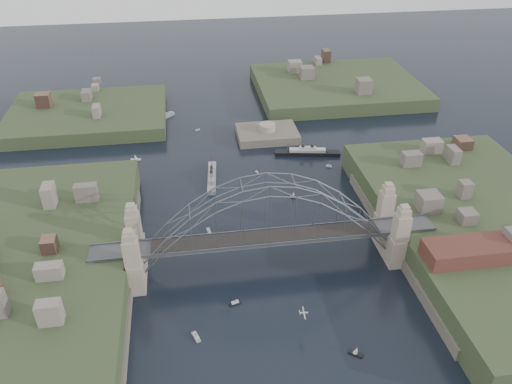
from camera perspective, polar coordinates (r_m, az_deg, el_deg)
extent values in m
plane|color=black|center=(127.77, 1.21, -8.10)|extent=(500.00, 500.00, 0.00)
cube|color=#464648|center=(122.72, 1.25, -5.26)|extent=(84.00, 6.00, 0.70)
cube|color=#52575F|center=(120.06, 1.50, -5.92)|extent=(84.00, 0.25, 0.50)
cube|color=#52575F|center=(124.74, 1.03, -4.23)|extent=(84.00, 0.25, 0.50)
cube|color=black|center=(122.38, 1.26, -5.06)|extent=(55.20, 5.20, 0.35)
cube|color=gray|center=(117.98, -13.72, -7.65)|extent=(3.40, 3.40, 17.70)
cube|color=gray|center=(125.82, -13.47, -4.74)|extent=(3.40, 3.40, 17.70)
cube|color=gray|center=(126.77, 15.88, -4.83)|extent=(3.40, 3.40, 17.70)
cube|color=gray|center=(134.09, 14.29, -2.29)|extent=(3.40, 3.40, 17.70)
cube|color=gray|center=(124.88, -13.31, -7.89)|extent=(4.08, 13.80, 8.00)
cube|color=gray|center=(133.21, 14.77, -5.21)|extent=(4.08, 13.80, 8.00)
cube|color=#303E23|center=(131.84, -24.84, -9.14)|extent=(50.00, 90.00, 12.00)
cube|color=#585146|center=(127.31, -14.95, -9.03)|extent=(6.00, 70.00, 4.00)
cube|color=#303E23|center=(146.09, 24.35, -4.58)|extent=(50.00, 90.00, 12.00)
cube|color=#585146|center=(136.50, 16.16, -6.02)|extent=(6.00, 70.00, 4.00)
cube|color=#303E23|center=(211.11, -18.35, 7.76)|extent=(60.00, 45.00, 9.00)
cube|color=#303E23|center=(231.35, 9.07, 11.23)|extent=(70.00, 55.00, 9.50)
cube|color=#585146|center=(187.72, 1.27, 6.03)|extent=(22.00, 16.00, 7.00)
cylinder|color=gray|center=(185.67, 1.29, 7.33)|extent=(6.00, 6.00, 2.40)
cube|color=#592D26|center=(125.39, 22.78, -6.17)|extent=(20.00, 8.00, 4.00)
cube|color=#464648|center=(120.40, 22.87, -14.02)|extent=(4.00, 22.00, 1.40)
cube|color=gray|center=(161.57, -5.00, 1.57)|extent=(4.23, 18.99, 1.67)
cube|color=gray|center=(160.93, -5.02, 1.95)|extent=(2.83, 10.49, 1.26)
cube|color=gray|center=(160.46, -5.03, 2.24)|extent=(1.81, 4.82, 0.84)
cylinder|color=black|center=(158.95, -5.05, 2.23)|extent=(0.90, 0.90, 1.67)
cylinder|color=black|center=(161.24, -5.04, 2.70)|extent=(0.90, 0.90, 1.67)
cylinder|color=#52575F|center=(155.33, -5.08, 1.36)|extent=(0.17, 0.17, 4.19)
cylinder|color=#52575F|center=(165.11, -5.01, 3.39)|extent=(0.17, 0.17, 4.19)
cube|color=gray|center=(204.38, -10.88, 8.01)|extent=(12.40, 12.74, 1.56)
cube|color=gray|center=(203.91, -10.92, 8.31)|extent=(7.13, 7.31, 1.17)
cube|color=gray|center=(203.56, -10.94, 8.54)|extent=(3.56, 3.63, 0.78)
cylinder|color=black|center=(202.60, -11.18, 8.61)|extent=(0.77, 0.77, 1.56)
cylinder|color=black|center=(203.97, -10.75, 8.82)|extent=(0.77, 0.77, 1.56)
cylinder|color=#52575F|center=(200.47, -11.90, 8.20)|extent=(0.16, 0.16, 3.91)
cylinder|color=#52575F|center=(206.32, -10.03, 9.12)|extent=(0.16, 0.16, 3.91)
cube|color=black|center=(176.32, 5.80, 4.34)|extent=(22.69, 6.95, 1.64)
cube|color=#B7B8B4|center=(175.75, 5.82, 4.69)|extent=(12.58, 4.43, 1.23)
cube|color=#B7B8B4|center=(175.32, 5.84, 4.96)|extent=(5.83, 2.64, 0.82)
cylinder|color=black|center=(174.88, 5.33, 5.18)|extent=(1.10, 1.10, 1.64)
cylinder|color=black|center=(175.12, 6.36, 5.16)|extent=(1.10, 1.10, 1.64)
cylinder|color=#52575F|center=(174.69, 3.63, 5.15)|extent=(0.16, 0.16, 4.09)
cylinder|color=#52575F|center=(175.74, 8.05, 5.06)|extent=(0.16, 0.16, 4.09)
cube|color=#AEB1B5|center=(108.60, 5.43, -13.43)|extent=(1.80, 0.44, 0.31)
cube|color=#AEB1B5|center=(108.56, 5.43, -13.41)|extent=(0.54, 3.58, 0.07)
cube|color=#AEB1B5|center=(108.35, 4.95, -13.40)|extent=(0.25, 1.12, 0.39)
cube|color=#B7B8B4|center=(138.69, -5.34, -4.42)|extent=(1.33, 2.96, 0.45)
cube|color=#B7B8B4|center=(152.37, 4.22, -0.60)|extent=(1.68, 1.03, 0.45)
cylinder|color=#52575F|center=(151.80, 4.24, -0.27)|extent=(0.08, 0.08, 2.20)
cone|color=silver|center=(151.80, 4.24, -0.27)|extent=(1.50, 1.36, 1.92)
cube|color=#B7B8B4|center=(117.53, -2.38, -12.45)|extent=(2.92, 1.74, 0.45)
cube|color=#B7B8B4|center=(117.25, -2.38, -12.31)|extent=(1.82, 1.26, 0.40)
cylinder|color=black|center=(116.93, -2.39, -12.15)|extent=(0.16, 0.16, 0.70)
cube|color=#B7B8B4|center=(169.76, 8.22, 2.87)|extent=(2.06, 1.40, 0.45)
cube|color=#B7B8B4|center=(169.57, 8.23, 2.99)|extent=(1.30, 0.99, 0.40)
cylinder|color=black|center=(169.35, 8.24, 3.12)|extent=(0.16, 0.16, 0.70)
cube|color=#B7B8B4|center=(176.88, -13.42, 3.57)|extent=(3.53, 1.56, 0.45)
cylinder|color=#52575F|center=(176.39, -13.46, 3.86)|extent=(0.08, 0.08, 2.20)
cone|color=silver|center=(176.39, -13.46, 3.86)|extent=(1.36, 1.15, 1.92)
cube|color=#B7B8B4|center=(164.47, 0.09, 2.20)|extent=(1.23, 1.75, 0.45)
cube|color=#B7B8B4|center=(164.27, 0.09, 2.32)|extent=(0.86, 1.11, 0.40)
cylinder|color=black|center=(164.04, 0.09, 2.45)|extent=(0.16, 0.16, 0.70)
cube|color=#B7B8B4|center=(109.78, 11.18, -17.46)|extent=(3.07, 2.64, 0.45)
cylinder|color=#52575F|center=(108.98, 11.24, -17.10)|extent=(0.08, 0.08, 2.20)
cone|color=silver|center=(108.98, 11.24, -17.10)|extent=(1.59, 1.54, 1.92)
cube|color=#B7B8B4|center=(194.01, -6.62, 6.95)|extent=(2.14, 1.60, 0.45)
cube|color=#B7B8B4|center=(142.07, 11.44, -3.99)|extent=(2.51, 1.53, 0.45)
cube|color=#B7B8B4|center=(111.43, -6.78, -15.94)|extent=(2.02, 3.22, 0.45)
cube|color=#B7B8B4|center=(111.13, -6.79, -15.80)|extent=(1.45, 2.02, 0.40)
cylinder|color=black|center=(110.80, -6.81, -15.65)|extent=(0.16, 0.16, 0.70)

